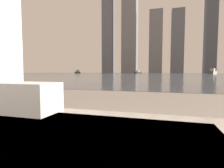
{
  "coord_description": "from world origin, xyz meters",
  "views": [
    {
      "loc": [
        0.56,
        0.07,
        0.79
      ],
      "look_at": [
        -0.09,
        2.32,
        0.63
      ],
      "focal_mm": 28.0,
      "sensor_mm": 36.0,
      "label": 1
    }
  ],
  "objects": [
    {
      "name": "towel_stack",
      "position": [
        -0.11,
        0.84,
        0.66
      ],
      "size": [
        0.27,
        0.2,
        0.16
      ],
      "color": "white",
      "rests_on": "bathtub"
    },
    {
      "name": "harbor_water",
      "position": [
        0.0,
        62.0,
        0.01
      ],
      "size": [
        180.0,
        110.0,
        0.01
      ],
      "color": "slate",
      "rests_on": "ground_plane"
    },
    {
      "name": "harbor_boat_0",
      "position": [
        -40.23,
        78.94,
        0.61
      ],
      "size": [
        2.31,
        4.77,
        1.71
      ],
      "color": "#335647",
      "rests_on": "harbor_water"
    },
    {
      "name": "harbor_boat_1",
      "position": [
        19.59,
        77.97,
        0.75
      ],
      "size": [
        4.34,
        5.83,
        2.1
      ],
      "color": "#4C4C51",
      "rests_on": "harbor_water"
    },
    {
      "name": "harbor_boat_2",
      "position": [
        -10.03,
        78.27,
        0.51
      ],
      "size": [
        3.15,
        3.9,
        1.42
      ],
      "color": "#2D2D33",
      "rests_on": "harbor_water"
    },
    {
      "name": "skyline_tower_0",
      "position": [
        -36.42,
        118.0,
        29.55
      ],
      "size": [
        7.42,
        6.74,
        59.1
      ],
      "color": "slate",
      "rests_on": "ground_plane"
    },
    {
      "name": "skyline_tower_1",
      "position": [
        -21.18,
        118.0,
        39.0
      ],
      "size": [
        9.54,
        10.35,
        78.0
      ],
      "color": "slate",
      "rests_on": "ground_plane"
    },
    {
      "name": "skyline_tower_2",
      "position": [
        -4.1,
        118.0,
        20.01
      ],
      "size": [
        8.28,
        6.6,
        40.01
      ],
      "color": "slate",
      "rests_on": "ground_plane"
    },
    {
      "name": "skyline_tower_3",
      "position": [
        8.97,
        118.0,
        19.51
      ],
      "size": [
        7.46,
        8.4,
        39.02
      ],
      "color": "slate",
      "rests_on": "ground_plane"
    },
    {
      "name": "skyline_tower_4",
      "position": [
        27.46,
        118.0,
        24.24
      ],
      "size": [
        6.19,
        6.97,
        48.48
      ],
      "color": "#4C515B",
      "rests_on": "ground_plane"
    }
  ]
}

